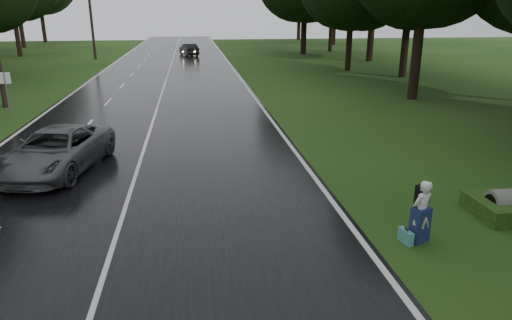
{
  "coord_description": "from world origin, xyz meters",
  "views": [
    {
      "loc": [
        1.97,
        -8.02,
        5.25
      ],
      "look_at": [
        3.72,
        4.53,
        1.1
      ],
      "focal_mm": 32.3,
      "sensor_mm": 36.0,
      "label": 1
    }
  ],
  "objects": [
    {
      "name": "tree_right_f",
      "position": [
        15.78,
        48.83,
        0.0
      ],
      "size": [
        9.61,
        9.61,
        15.02
      ],
      "primitive_type": null,
      "color": "black",
      "rests_on": "ground"
    },
    {
      "name": "lane_center",
      "position": [
        0.0,
        20.0,
        0.04
      ],
      "size": [
        0.12,
        140.0,
        0.01
      ],
      "primitive_type": "cube",
      "color": "silver",
      "rests_on": "road"
    },
    {
      "name": "hitchhiker",
      "position": [
        7.16,
        1.19,
        0.71
      ],
      "size": [
        0.66,
        0.64,
        1.53
      ],
      "color": "silver",
      "rests_on": "ground"
    },
    {
      "name": "utility_pole_mid",
      "position": [
        -8.5,
        19.3,
        0.0
      ],
      "size": [
        1.8,
        0.28,
        10.09
      ],
      "primitive_type": null,
      "color": "black",
      "rests_on": "ground"
    },
    {
      "name": "ground",
      "position": [
        0.0,
        0.0,
        0.0
      ],
      "size": [
        160.0,
        160.0,
        0.0
      ],
      "primitive_type": "plane",
      "color": "#254715",
      "rests_on": "ground"
    },
    {
      "name": "grey_car",
      "position": [
        -2.62,
        7.53,
        0.75
      ],
      "size": [
        3.4,
        5.53,
        1.43
      ],
      "primitive_type": "imported",
      "rotation": [
        0.0,
        0.0,
        6.07
      ],
      "color": "#575A5D",
      "rests_on": "road"
    },
    {
      "name": "far_car",
      "position": [
        1.79,
        48.61,
        0.72
      ],
      "size": [
        2.42,
        4.38,
        1.37
      ],
      "primitive_type": "imported",
      "rotation": [
        0.0,
        0.0,
        3.39
      ],
      "color": "black",
      "rests_on": "road"
    },
    {
      "name": "tree_right_e",
      "position": [
        15.94,
        32.4,
        0.0
      ],
      "size": [
        8.52,
        8.52,
        13.32
      ],
      "primitive_type": null,
      "color": "black",
      "rests_on": "ground"
    },
    {
      "name": "tree_right_d",
      "position": [
        15.41,
        18.57,
        0.0
      ],
      "size": [
        9.93,
        9.93,
        15.51
      ],
      "primitive_type": null,
      "color": "black",
      "rests_on": "ground"
    },
    {
      "name": "utility_pole_far",
      "position": [
        -8.5,
        45.89,
        0.0
      ],
      "size": [
        1.8,
        0.28,
        10.02
      ],
      "primitive_type": null,
      "color": "black",
      "rests_on": "ground"
    },
    {
      "name": "road",
      "position": [
        0.0,
        20.0,
        0.02
      ],
      "size": [
        12.0,
        140.0,
        0.04
      ],
      "primitive_type": "cube",
      "color": "black",
      "rests_on": "ground"
    },
    {
      "name": "road_sign_b",
      "position": [
        -7.2,
        16.35,
        0.0
      ],
      "size": [
        0.55,
        0.1,
        2.31
      ],
      "primitive_type": null,
      "color": "white",
      "rests_on": "ground"
    },
    {
      "name": "suitcase",
      "position": [
        6.81,
        1.14,
        0.16
      ],
      "size": [
        0.21,
        0.48,
        0.33
      ],
      "primitive_type": "cube",
      "rotation": [
        0.0,
        0.0,
        0.17
      ],
      "color": "teal",
      "rests_on": "ground"
    },
    {
      "name": "tree_left_f",
      "position": [
        -17.87,
        50.43,
        0.0
      ],
      "size": [
        9.71,
        9.71,
        15.18
      ],
      "primitive_type": null,
      "color": "black",
      "rests_on": "ground"
    }
  ]
}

